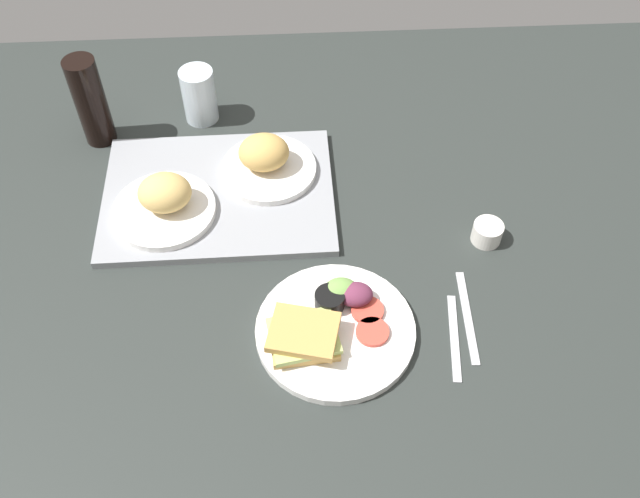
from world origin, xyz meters
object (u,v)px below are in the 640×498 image
(bread_plate_near, at_px, (164,201))
(knife, at_px, (468,316))
(soda_bottle, at_px, (91,101))
(bread_plate_far, at_px, (266,160))
(fork, at_px, (454,337))
(serving_tray, at_px, (219,194))
(drinking_glass, at_px, (199,95))
(espresso_cup, at_px, (487,233))
(plate_with_salad, at_px, (331,326))

(bread_plate_near, distance_m, knife, 0.60)
(knife, bearing_deg, bread_plate_near, 66.02)
(soda_bottle, height_order, knife, soda_bottle)
(bread_plate_near, xyz_separation_m, bread_plate_far, (0.19, 0.10, 0.00))
(bread_plate_far, relative_size, fork, 1.12)
(serving_tray, distance_m, drinking_glass, 0.25)
(espresso_cup, xyz_separation_m, fork, (-0.10, -0.21, -0.02))
(plate_with_salad, bearing_deg, fork, -6.67)
(plate_with_salad, distance_m, espresso_cup, 0.36)
(serving_tray, height_order, drinking_glass, drinking_glass)
(drinking_glass, bearing_deg, bread_plate_far, -53.47)
(bread_plate_near, relative_size, knife, 1.03)
(plate_with_salad, relative_size, fork, 1.59)
(drinking_glass, distance_m, espresso_cup, 0.67)
(serving_tray, xyz_separation_m, plate_with_salad, (0.20, -0.32, 0.01))
(drinking_glass, xyz_separation_m, knife, (0.48, -0.55, -0.06))
(fork, xyz_separation_m, knife, (0.03, 0.04, 0.00))
(bread_plate_far, height_order, fork, bread_plate_far)
(serving_tray, xyz_separation_m, bread_plate_far, (0.10, 0.05, 0.04))
(bread_plate_far, relative_size, drinking_glass, 1.58)
(fork, bearing_deg, bread_plate_far, 44.34)
(drinking_glass, relative_size, soda_bottle, 0.61)
(bread_plate_far, distance_m, drinking_glass, 0.24)
(plate_with_salad, relative_size, drinking_glass, 2.24)
(bread_plate_near, height_order, drinking_glass, drinking_glass)
(drinking_glass, xyz_separation_m, soda_bottle, (-0.21, -0.06, 0.04))
(serving_tray, bearing_deg, fork, -40.36)
(bread_plate_near, xyz_separation_m, espresso_cup, (0.60, -0.09, -0.02))
(bread_plate_near, xyz_separation_m, plate_with_salad, (0.30, -0.28, -0.03))
(soda_bottle, bearing_deg, serving_tray, -36.25)
(knife, bearing_deg, plate_with_salad, 95.83)
(bread_plate_far, relative_size, knife, 1.00)
(plate_with_salad, relative_size, soda_bottle, 1.38)
(drinking_glass, height_order, soda_bottle, soda_bottle)
(serving_tray, bearing_deg, plate_with_salad, -58.01)
(plate_with_salad, xyz_separation_m, drinking_glass, (-0.25, 0.57, 0.04))
(bread_plate_near, xyz_separation_m, drinking_glass, (0.05, 0.29, 0.02))
(soda_bottle, bearing_deg, plate_with_salad, -48.14)
(fork, bearing_deg, bread_plate_near, 65.58)
(drinking_glass, bearing_deg, soda_bottle, -165.34)
(espresso_cup, height_order, knife, espresso_cup)
(plate_with_salad, xyz_separation_m, soda_bottle, (-0.46, 0.51, 0.08))
(bread_plate_far, height_order, plate_with_salad, bread_plate_far)
(serving_tray, height_order, bread_plate_far, bread_plate_far)
(drinking_glass, distance_m, knife, 0.73)
(knife, bearing_deg, espresso_cup, -19.13)
(bread_plate_far, bearing_deg, serving_tray, -151.14)
(soda_bottle, relative_size, fork, 1.16)
(bread_plate_far, xyz_separation_m, plate_with_salad, (0.11, -0.38, -0.03))
(plate_with_salad, bearing_deg, soda_bottle, 131.86)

